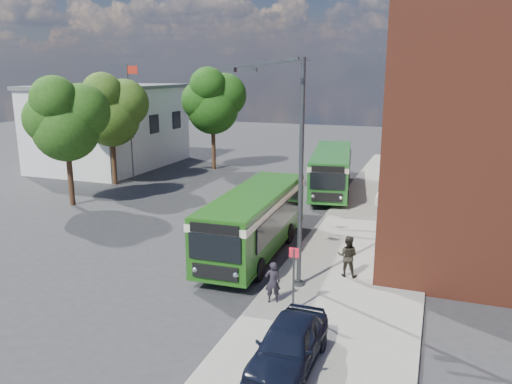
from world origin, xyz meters
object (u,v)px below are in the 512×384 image
at_px(bus_rear, 331,167).
at_px(street_lamp, 292,171).
at_px(bus_front, 254,217).
at_px(parked_car, 289,345).

bearing_deg(bus_rear, street_lamp, -83.72).
distance_m(bus_front, bus_rear, 13.58).
xyz_separation_m(bus_front, bus_rear, (0.85, 13.55, 0.00)).
xyz_separation_m(street_lamp, bus_rear, (-1.84, 16.68, -2.96)).
relative_size(street_lamp, bus_rear, 0.82).
bearing_deg(bus_rear, bus_front, -93.57).
relative_size(bus_front, bus_rear, 0.90).
bearing_deg(street_lamp, parked_car, -74.07).
height_order(bus_rear, parked_car, bus_rear).
height_order(bus_front, parked_car, bus_front).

